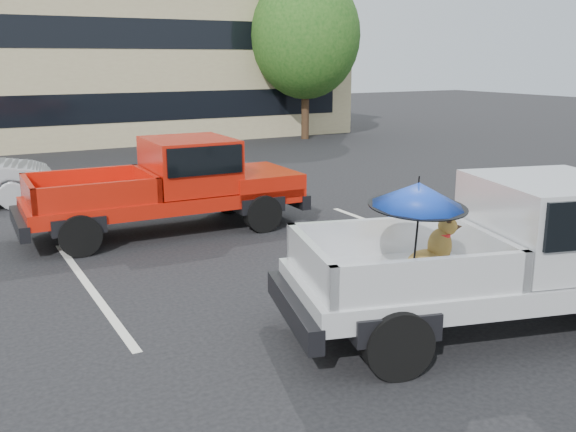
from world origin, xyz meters
name	(u,v)px	position (x,y,z in m)	size (l,w,h in m)	color
ground	(332,294)	(0.00, 0.00, 0.00)	(90.00, 90.00, 0.00)	black
stripe_left	(89,287)	(-3.00, 2.00, 0.00)	(0.12, 5.00, 0.01)	silver
stripe_right	(406,235)	(3.00, 2.00, 0.00)	(0.12, 5.00, 0.01)	silver
motel_building	(104,61)	(2.00, 20.99, 3.21)	(20.40, 8.40, 6.30)	tan
tree_right	(306,35)	(9.00, 16.00, 4.21)	(4.46, 4.46, 6.78)	#332114
tree_back	(170,35)	(6.00, 24.00, 4.41)	(4.68, 4.68, 7.11)	#332114
silver_pickup	(532,245)	(1.58, -2.09, 1.05)	(6.01, 3.39, 2.06)	black
red_pickup	(182,180)	(-0.60, 4.49, 0.99)	(5.52, 2.16, 1.80)	black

